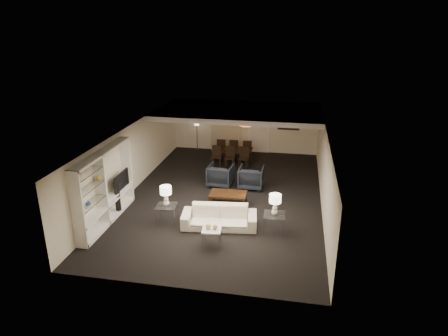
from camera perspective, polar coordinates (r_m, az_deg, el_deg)
floor at (r=14.76m, az=0.00°, el=-4.01°), size 11.00×11.00×0.00m
ceiling at (r=13.92m, az=0.00°, el=5.41°), size 7.00×11.00×0.02m
wall_back at (r=19.49m, az=2.99°, el=5.96°), size 7.00×0.02×2.50m
wall_front at (r=9.44m, az=-6.25°, el=-10.64°), size 7.00×0.02×2.50m
wall_left at (r=15.29m, az=-13.01°, el=1.37°), size 0.02×11.00×2.50m
wall_right at (r=14.11m, az=14.11°, el=-0.34°), size 0.02×11.00×2.50m
ceiling_soffit at (r=17.30m, az=2.15°, el=8.03°), size 7.00×4.00×0.20m
curtains at (r=19.56m, az=0.32°, el=5.89°), size 1.50×0.12×2.40m
door at (r=19.43m, az=5.02°, el=5.26°), size 0.90×0.05×2.10m
painting at (r=19.22m, az=9.24°, el=6.44°), size 0.95×0.04×0.65m
media_unit at (r=13.05m, az=-16.63°, el=-2.67°), size 0.38×3.40×2.35m
pendant_light at (r=17.36m, az=3.11°, el=6.44°), size 0.52×0.52×0.24m
sofa at (r=12.50m, az=-0.69°, el=-7.05°), size 2.40×1.16×0.68m
coffee_table at (r=13.96m, az=0.60°, el=-4.48°), size 1.29×0.77×0.46m
armchair_left at (r=15.52m, az=-0.49°, el=-1.03°), size 1.00×1.02×0.86m
armchair_right at (r=15.35m, az=3.91°, el=-1.33°), size 0.95×0.97×0.86m
side_table_left at (r=12.92m, az=-8.15°, el=-6.51°), size 0.69×0.69×0.59m
side_table_right at (r=12.33m, az=7.16°, el=-7.84°), size 0.65×0.65×0.59m
table_lamp_left at (r=12.65m, az=-8.29°, el=-3.98°), size 0.39×0.39×0.66m
table_lamp_right at (r=12.05m, az=7.29°, el=-5.22°), size 0.37×0.37×0.66m
marble_table at (r=11.59m, az=-1.76°, el=-9.83°), size 0.58×0.58×0.53m
gold_gourd_a at (r=11.44m, az=-2.27°, el=-8.27°), size 0.17×0.17×0.17m
gold_gourd_b at (r=11.40m, az=-1.28°, el=-8.41°), size 0.15×0.15×0.15m
television at (r=13.84m, az=-14.80°, el=-1.74°), size 1.02×0.13×0.59m
vase_blue at (r=12.21m, az=-18.84°, el=-4.74°), size 0.15×0.15×0.16m
vase_amber at (r=12.62m, az=-17.48°, el=-1.24°), size 0.17×0.17×0.18m
floor_speaker at (r=13.67m, az=-14.97°, el=-4.12°), size 0.16×0.16×1.17m
dining_table at (r=18.10m, az=1.17°, el=1.74°), size 1.80×1.04×0.62m
chair_nl at (r=17.55m, az=-1.11°, el=1.65°), size 0.46×0.46×0.92m
chair_nm at (r=17.44m, az=0.82°, el=1.54°), size 0.45×0.45×0.92m
chair_nr at (r=17.35m, az=2.77°, el=1.42°), size 0.46×0.46×0.92m
chair_fl at (r=18.76m, az=-0.31°, el=2.91°), size 0.44×0.44×0.92m
chair_fm at (r=18.66m, az=1.50°, el=2.80°), size 0.44×0.44×0.92m
chair_fr at (r=18.58m, az=3.33°, el=2.70°), size 0.48×0.48×0.92m
floor_lamp at (r=19.77m, az=-3.88°, el=4.62°), size 0.27×0.27×1.48m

